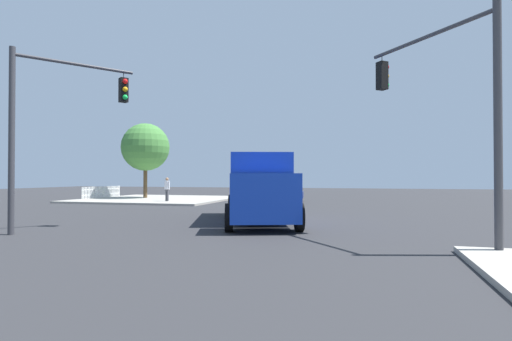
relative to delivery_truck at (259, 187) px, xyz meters
name	(u,v)px	position (x,y,z in m)	size (l,w,h in m)	color
ground_plane	(268,219)	(-0.87, 0.21, -1.50)	(100.00, 100.00, 0.00)	#2B2B2D
sidewalk_corner_near	(159,199)	(-13.04, -11.96, -1.43)	(11.32, 11.32, 0.14)	#9E998E
delivery_truck	(259,187)	(0.00, 0.00, 0.00)	(8.51, 4.98, 2.88)	#1438AD
traffic_light_primary	(450,94)	(4.82, 6.80, 2.74)	(3.68, 2.99, 6.22)	#38383D
traffic_light_secondary	(54,115)	(5.20, -6.15, 2.63)	(3.46, 2.61, 6.31)	#38383D
pickup_navy	(270,192)	(-13.58, -2.72, -0.77)	(2.71, 5.39, 1.38)	navy
pedestrian_near_corner	(167,188)	(-9.87, -9.57, -0.38)	(0.34, 0.49, 1.72)	#4C4C51
picket_fence_run	(102,192)	(-13.04, -17.37, -0.88)	(5.14, 0.05, 0.95)	white
shade_tree_near	(145,147)	(-13.51, -13.48, 2.89)	(4.00, 4.00, 6.27)	brown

